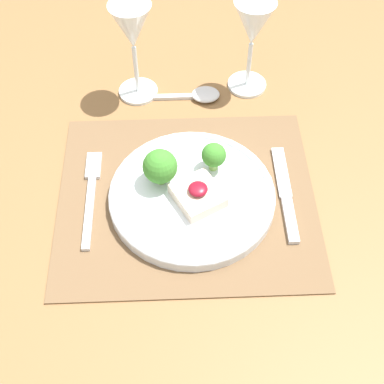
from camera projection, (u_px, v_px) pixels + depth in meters
name	position (u px, v px, depth m)	size (l,w,h in m)	color
ground_plane	(189.00, 363.00, 1.43)	(8.00, 8.00, 0.00)	gray
dining_table	(187.00, 222.00, 0.90)	(1.55, 1.30, 0.74)	brown
placemat	(187.00, 198.00, 0.84)	(0.40, 0.35, 0.00)	brown
dinner_plate	(191.00, 192.00, 0.83)	(0.26, 0.26, 0.08)	silver
fork	(91.00, 191.00, 0.84)	(0.02, 0.19, 0.01)	silver
knife	(286.00, 199.00, 0.83)	(0.02, 0.19, 0.01)	silver
spoon	(196.00, 95.00, 0.98)	(0.17, 0.04, 0.02)	silver
wine_glass_near	(253.00, 29.00, 0.90)	(0.07, 0.07, 0.18)	white
wine_glass_far	(132.00, 32.00, 0.89)	(0.07, 0.07, 0.18)	white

